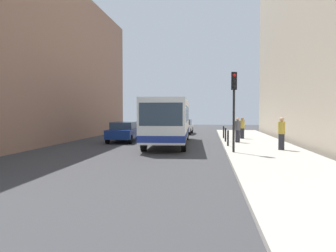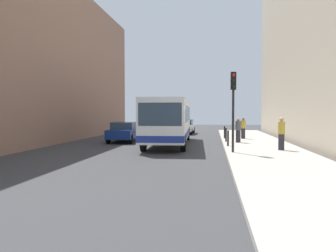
{
  "view_description": "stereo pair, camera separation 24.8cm",
  "coord_description": "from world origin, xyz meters",
  "px_view_note": "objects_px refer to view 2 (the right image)",
  "views": [
    {
      "loc": [
        2.27,
        -19.11,
        2.2
      ],
      "look_at": [
        -0.23,
        1.3,
        1.35
      ],
      "focal_mm": 35.56,
      "sensor_mm": 36.0,
      "label": 1
    },
    {
      "loc": [
        2.52,
        -19.07,
        2.2
      ],
      "look_at": [
        -0.23,
        1.3,
        1.35
      ],
      "focal_mm": 35.56,
      "sensor_mm": 36.0,
      "label": 2
    }
  ],
  "objects_px": {
    "bollard_mid": "(226,135)",
    "pedestrian_near_signal": "(281,134)",
    "car_behind_bus": "(185,126)",
    "car_beside_bus": "(124,131)",
    "traffic_light": "(233,97)",
    "bus": "(169,119)",
    "pedestrian_mid_sidewalk": "(238,130)",
    "bollard_near": "(228,138)",
    "bollard_far": "(225,132)",
    "pedestrian_far_sidewalk": "(243,128)"
  },
  "relations": [
    {
      "from": "bus",
      "to": "car_behind_bus",
      "type": "bearing_deg",
      "value": -92.82
    },
    {
      "from": "bus",
      "to": "bollard_mid",
      "type": "height_order",
      "value": "bus"
    },
    {
      "from": "car_beside_bus",
      "to": "bollard_far",
      "type": "xyz_separation_m",
      "value": [
        7.5,
        2.41,
        -0.16
      ]
    },
    {
      "from": "car_beside_bus",
      "to": "car_behind_bus",
      "type": "relative_size",
      "value": 1.01
    },
    {
      "from": "car_beside_bus",
      "to": "bollard_near",
      "type": "bearing_deg",
      "value": 150.63
    },
    {
      "from": "car_behind_bus",
      "to": "bollard_mid",
      "type": "relative_size",
      "value": 4.67
    },
    {
      "from": "bus",
      "to": "pedestrian_near_signal",
      "type": "height_order",
      "value": "bus"
    },
    {
      "from": "bollard_mid",
      "to": "pedestrian_far_sidewalk",
      "type": "relative_size",
      "value": 0.58
    },
    {
      "from": "car_behind_bus",
      "to": "bollard_near",
      "type": "relative_size",
      "value": 4.67
    },
    {
      "from": "car_beside_bus",
      "to": "bollard_far",
      "type": "bearing_deg",
      "value": -165.2
    },
    {
      "from": "car_behind_bus",
      "to": "traffic_light",
      "type": "height_order",
      "value": "traffic_light"
    },
    {
      "from": "traffic_light",
      "to": "bollard_near",
      "type": "distance_m",
      "value": 4.0
    },
    {
      "from": "bollard_mid",
      "to": "pedestrian_near_signal",
      "type": "relative_size",
      "value": 0.53
    },
    {
      "from": "car_beside_bus",
      "to": "pedestrian_mid_sidewalk",
      "type": "height_order",
      "value": "pedestrian_mid_sidewalk"
    },
    {
      "from": "bus",
      "to": "bollard_mid",
      "type": "relative_size",
      "value": 11.7
    },
    {
      "from": "bollard_near",
      "to": "pedestrian_far_sidewalk",
      "type": "xyz_separation_m",
      "value": [
        1.43,
        5.98,
        0.34
      ]
    },
    {
      "from": "bus",
      "to": "car_behind_bus",
      "type": "height_order",
      "value": "bus"
    },
    {
      "from": "bollard_mid",
      "to": "bollard_far",
      "type": "xyz_separation_m",
      "value": [
        0.0,
        3.06,
        0.0
      ]
    },
    {
      "from": "car_behind_bus",
      "to": "bus",
      "type": "bearing_deg",
      "value": 90.78
    },
    {
      "from": "bollard_mid",
      "to": "pedestrian_near_signal",
      "type": "bearing_deg",
      "value": -60.25
    },
    {
      "from": "car_beside_bus",
      "to": "traffic_light",
      "type": "bearing_deg",
      "value": 134.65
    },
    {
      "from": "bus",
      "to": "pedestrian_mid_sidewalk",
      "type": "distance_m",
      "value": 4.75
    },
    {
      "from": "bollard_near",
      "to": "pedestrian_mid_sidewalk",
      "type": "bearing_deg",
      "value": 72.74
    },
    {
      "from": "traffic_light",
      "to": "pedestrian_far_sidewalk",
      "type": "xyz_separation_m",
      "value": [
        1.33,
        9.19,
        -2.04
      ]
    },
    {
      "from": "bus",
      "to": "pedestrian_near_signal",
      "type": "distance_m",
      "value": 7.68
    },
    {
      "from": "car_beside_bus",
      "to": "pedestrian_far_sidewalk",
      "type": "xyz_separation_m",
      "value": [
        8.93,
        2.26,
        0.18
      ]
    },
    {
      "from": "car_beside_bus",
      "to": "bollard_near",
      "type": "height_order",
      "value": "car_beside_bus"
    },
    {
      "from": "bus",
      "to": "pedestrian_mid_sidewalk",
      "type": "bearing_deg",
      "value": -175.86
    },
    {
      "from": "bus",
      "to": "bollard_far",
      "type": "relative_size",
      "value": 11.7
    },
    {
      "from": "bollard_mid",
      "to": "traffic_light",
      "type": "bearing_deg",
      "value": -89.09
    },
    {
      "from": "car_beside_bus",
      "to": "pedestrian_near_signal",
      "type": "distance_m",
      "value": 11.66
    },
    {
      "from": "car_beside_bus",
      "to": "car_behind_bus",
      "type": "height_order",
      "value": "same"
    },
    {
      "from": "traffic_light",
      "to": "pedestrian_near_signal",
      "type": "xyz_separation_m",
      "value": [
        2.67,
        1.42,
        -1.96
      ]
    },
    {
      "from": "bollard_mid",
      "to": "bollard_far",
      "type": "relative_size",
      "value": 1.0
    },
    {
      "from": "traffic_light",
      "to": "bollard_near",
      "type": "relative_size",
      "value": 4.32
    },
    {
      "from": "pedestrian_near_signal",
      "to": "pedestrian_mid_sidewalk",
      "type": "distance_m",
      "value": 4.77
    },
    {
      "from": "car_behind_bus",
      "to": "car_beside_bus",
      "type": "bearing_deg",
      "value": 70.21
    },
    {
      "from": "bollard_near",
      "to": "bollard_far",
      "type": "relative_size",
      "value": 1.0
    },
    {
      "from": "car_beside_bus",
      "to": "traffic_light",
      "type": "height_order",
      "value": "traffic_light"
    },
    {
      "from": "traffic_light",
      "to": "pedestrian_mid_sidewalk",
      "type": "height_order",
      "value": "traffic_light"
    },
    {
      "from": "car_beside_bus",
      "to": "pedestrian_far_sidewalk",
      "type": "height_order",
      "value": "pedestrian_far_sidewalk"
    },
    {
      "from": "pedestrian_near_signal",
      "to": "pedestrian_mid_sidewalk",
      "type": "height_order",
      "value": "pedestrian_near_signal"
    },
    {
      "from": "bollard_mid",
      "to": "car_beside_bus",
      "type": "bearing_deg",
      "value": 175.01
    },
    {
      "from": "car_beside_bus",
      "to": "bollard_near",
      "type": "distance_m",
      "value": 8.37
    },
    {
      "from": "bus",
      "to": "pedestrian_mid_sidewalk",
      "type": "xyz_separation_m",
      "value": [
        4.66,
        0.54,
        -0.73
      ]
    },
    {
      "from": "bollard_near",
      "to": "bollard_mid",
      "type": "height_order",
      "value": "same"
    },
    {
      "from": "bollard_near",
      "to": "pedestrian_far_sidewalk",
      "type": "bearing_deg",
      "value": 76.53
    },
    {
      "from": "traffic_light",
      "to": "pedestrian_near_signal",
      "type": "height_order",
      "value": "traffic_light"
    },
    {
      "from": "bollard_mid",
      "to": "pedestrian_mid_sidewalk",
      "type": "distance_m",
      "value": 1.01
    },
    {
      "from": "car_beside_bus",
      "to": "bollard_mid",
      "type": "distance_m",
      "value": 7.53
    }
  ]
}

